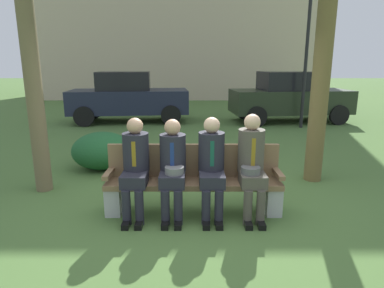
{
  "coord_description": "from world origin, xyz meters",
  "views": [
    {
      "loc": [
        0.0,
        -4.36,
        1.97
      ],
      "look_at": [
        0.02,
        0.22,
        0.85
      ],
      "focal_mm": 31.23,
      "sensor_mm": 36.0,
      "label": 1
    }
  ],
  "objects": [
    {
      "name": "ground_plane",
      "position": [
        0.0,
        0.0,
        0.0
      ],
      "size": [
        80.0,
        80.0,
        0.0
      ],
      "primitive_type": "plane",
      "color": "#496B33"
    },
    {
      "name": "park_bench",
      "position": [
        0.02,
        -0.12,
        0.44
      ],
      "size": [
        2.31,
        0.44,
        0.9
      ],
      "color": "brown",
      "rests_on": "ground"
    },
    {
      "name": "seated_man_leftmost",
      "position": [
        -0.73,
        -0.25,
        0.72
      ],
      "size": [
        0.34,
        0.72,
        1.29
      ],
      "color": "#23232D",
      "rests_on": "ground"
    },
    {
      "name": "seated_man_centerleft",
      "position": [
        -0.25,
        -0.26,
        0.71
      ],
      "size": [
        0.34,
        0.72,
        1.27
      ],
      "color": "#23232D",
      "rests_on": "ground"
    },
    {
      "name": "seated_man_centerright",
      "position": [
        0.25,
        -0.25,
        0.72
      ],
      "size": [
        0.34,
        0.72,
        1.29
      ],
      "color": "#23232D",
      "rests_on": "ground"
    },
    {
      "name": "seated_man_rightmost",
      "position": [
        0.77,
        -0.25,
        0.74
      ],
      "size": [
        0.34,
        0.72,
        1.33
      ],
      "color": "#4C473D",
      "rests_on": "ground"
    },
    {
      "name": "shrub_near_bench",
      "position": [
        -1.7,
        1.74,
        0.35
      ],
      "size": [
        1.12,
        1.03,
        0.7
      ],
      "primitive_type": "ellipsoid",
      "color": "#1F552A",
      "rests_on": "ground"
    },
    {
      "name": "parked_car_near",
      "position": [
        -2.15,
        6.93,
        0.84
      ],
      "size": [
        4.03,
        2.02,
        1.68
      ],
      "color": "#1E2338",
      "rests_on": "ground"
    },
    {
      "name": "parked_car_far",
      "position": [
        3.28,
        6.95,
        0.84
      ],
      "size": [
        4.05,
        2.06,
        1.68
      ],
      "color": "#232D1E",
      "rests_on": "ground"
    },
    {
      "name": "street_lamp",
      "position": [
        3.4,
        5.89,
        2.44
      ],
      "size": [
        0.24,
        0.24,
        4.03
      ],
      "color": "black",
      "rests_on": "ground"
    }
  ]
}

